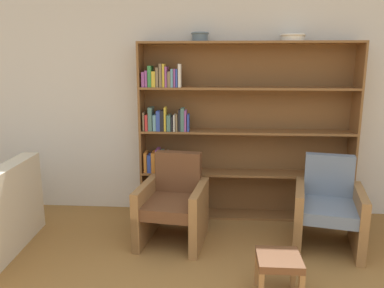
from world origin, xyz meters
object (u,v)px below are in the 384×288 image
bookshelf (226,135)px  armchair_leather (173,204)px  bowl_copper (293,37)px  footstool (279,264)px  bowl_brass (200,36)px  armchair_cushioned (328,208)px

bookshelf → armchair_leather: 1.06m
bowl_copper → bookshelf: bearing=178.1°
footstool → bookshelf: bearing=103.4°
bookshelf → armchair_leather: bookshelf is taller
bowl_brass → footstool: 2.50m
bowl_brass → footstool: bearing=-66.4°
bookshelf → footstool: size_ratio=6.97×
armchair_leather → bowl_copper: bearing=-144.1°
bookshelf → bowl_brass: size_ratio=12.40×
armchair_leather → armchair_cushioned: (1.55, -0.00, 0.00)m
bowl_brass → armchair_cushioned: size_ratio=0.22×
bowl_copper → footstool: size_ratio=0.76×
bowl_copper → armchair_cushioned: bearing=-64.7°
bowl_copper → armchair_cushioned: bowl_copper is taller
armchair_leather → footstool: armchair_leather is taller
bookshelf → armchair_leather: (-0.54, -0.69, -0.59)m
armchair_leather → footstool: size_ratio=2.51×
footstool → bowl_copper: bearing=79.1°
bowl_brass → armchair_cushioned: bowl_brass is taller
bowl_brass → bowl_copper: (1.00, 0.00, -0.01)m
armchair_leather → armchair_cushioned: bearing=-172.4°
bookshelf → armchair_cushioned: bookshelf is taller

